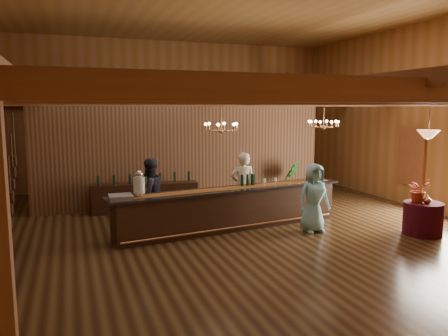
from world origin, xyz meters
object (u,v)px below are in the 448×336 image
object	(u,v)px
raffle_drum	(312,175)
tasting_bar	(232,208)
chandelier_right	(323,124)
staff_second	(150,193)
round_table	(423,219)
bartender	(243,187)
beverage_dispenser	(139,184)
pendant_lamp	(428,134)
chandelier_left	(221,126)
guest	(314,198)
floor_plant	(289,181)
backbar_shelf	(146,198)

from	to	relation	value
raffle_drum	tasting_bar	bearing A→B (deg)	-173.32
chandelier_right	staff_second	bearing A→B (deg)	170.55
round_table	chandelier_right	world-z (taller)	chandelier_right
bartender	beverage_dispenser	bearing A→B (deg)	31.17
pendant_lamp	chandelier_left	bearing A→B (deg)	159.14
raffle_drum	chandelier_right	distance (m)	1.41
raffle_drum	chandelier_left	bearing A→B (deg)	-168.64
tasting_bar	chandelier_right	distance (m)	3.35
staff_second	pendant_lamp	bearing A→B (deg)	127.92
chandelier_left	guest	size ratio (longest dim) A/B	0.48
pendant_lamp	beverage_dispenser	bearing A→B (deg)	164.98
beverage_dispenser	chandelier_right	distance (m)	5.13
pendant_lamp	floor_plant	distance (m)	4.96
tasting_bar	beverage_dispenser	size ratio (longest dim) A/B	10.40
pendant_lamp	raffle_drum	bearing A→B (deg)	126.45
beverage_dispenser	chandelier_left	size ratio (longest dim) A/B	0.75
beverage_dispenser	floor_plant	distance (m)	5.97
beverage_dispenser	pendant_lamp	bearing A→B (deg)	-15.02
floor_plant	backbar_shelf	bearing A→B (deg)	179.41
chandelier_left	pendant_lamp	xyz separation A→B (m)	(4.50, -1.71, -0.18)
chandelier_left	staff_second	distance (m)	2.55
chandelier_left	round_table	bearing A→B (deg)	-20.86
round_table	backbar_shelf	bearing A→B (deg)	142.19
chandelier_left	staff_second	xyz separation A→B (m)	(-1.52, 1.14, -1.70)
staff_second	chandelier_left	bearing A→B (deg)	116.46
floor_plant	guest	bearing A→B (deg)	-108.55
tasting_bar	raffle_drum	bearing A→B (deg)	-1.11
backbar_shelf	floor_plant	world-z (taller)	floor_plant
staff_second	guest	world-z (taller)	staff_second
tasting_bar	pendant_lamp	distance (m)	4.95
beverage_dispenser	round_table	size ratio (longest dim) A/B	0.67
chandelier_left	chandelier_right	bearing A→B (deg)	7.25
beverage_dispenser	raffle_drum	bearing A→B (deg)	6.62
pendant_lamp	bartender	xyz separation A→B (m)	(-3.55, 2.68, -1.48)
backbar_shelf	guest	xyz separation A→B (m)	(3.51, -3.43, 0.42)
guest	floor_plant	size ratio (longest dim) A/B	1.28
round_table	pendant_lamp	bearing A→B (deg)	180.00
tasting_bar	staff_second	xyz separation A→B (m)	(-1.89, 0.86, 0.36)
chandelier_left	floor_plant	world-z (taller)	chandelier_left
chandelier_left	chandelier_right	xyz separation A→B (m)	(3.01, 0.38, 0.02)
tasting_bar	pendant_lamp	xyz separation A→B (m)	(4.12, -1.99, 1.88)
backbar_shelf	staff_second	size ratio (longest dim) A/B	1.71
backbar_shelf	pendant_lamp	world-z (taller)	pendant_lamp
bartender	staff_second	xyz separation A→B (m)	(-2.47, 0.17, -0.04)
floor_plant	bartender	bearing A→B (deg)	-142.55
beverage_dispenser	tasting_bar	bearing A→B (deg)	6.55
backbar_shelf	guest	size ratio (longest dim) A/B	1.79
raffle_drum	backbar_shelf	world-z (taller)	raffle_drum
tasting_bar	chandelier_right	size ratio (longest dim) A/B	7.80
backbar_shelf	guest	distance (m)	4.93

